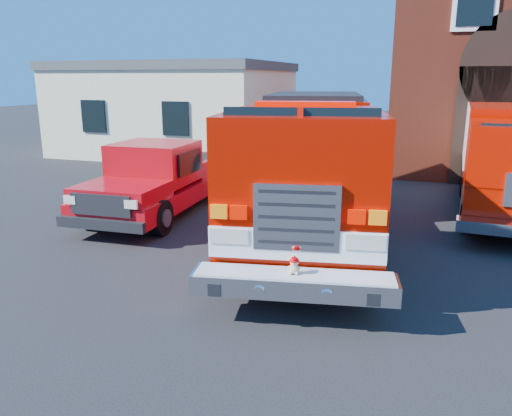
% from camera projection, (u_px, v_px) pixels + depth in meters
% --- Properties ---
extents(ground, '(100.00, 100.00, 0.00)m').
position_uv_depth(ground, '(274.00, 253.00, 10.62)').
color(ground, black).
rests_on(ground, ground).
extents(side_building, '(10.20, 8.20, 4.35)m').
position_uv_depth(side_building, '(178.00, 107.00, 24.78)').
color(side_building, beige).
rests_on(side_building, ground).
extents(fire_engine, '(4.77, 10.82, 3.23)m').
position_uv_depth(fire_engine, '(310.00, 160.00, 12.23)').
color(fire_engine, black).
rests_on(fire_engine, ground).
extents(pickup_truck, '(2.44, 6.11, 1.97)m').
position_uv_depth(pickup_truck, '(161.00, 179.00, 13.70)').
color(pickup_truck, black).
rests_on(pickup_truck, ground).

